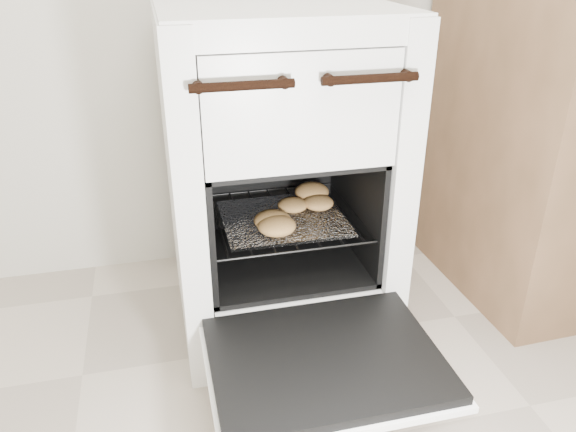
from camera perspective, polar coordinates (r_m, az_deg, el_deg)
name	(u,v)px	position (r m, az deg, el deg)	size (l,w,h in m)	color
stove	(276,179)	(1.45, -1.22, 3.80)	(0.53, 0.60, 0.82)	white
oven_door	(325,361)	(1.19, 3.79, -14.50)	(0.48, 0.37, 0.03)	black
oven_rack	(281,217)	(1.43, -0.68, -0.12)	(0.39, 0.37, 0.01)	black
foil_sheet	(283,218)	(1.41, -0.51, -0.24)	(0.30, 0.27, 0.01)	white
baked_rolls	(293,209)	(1.40, 0.56, 0.72)	(0.25, 0.28, 0.04)	tan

